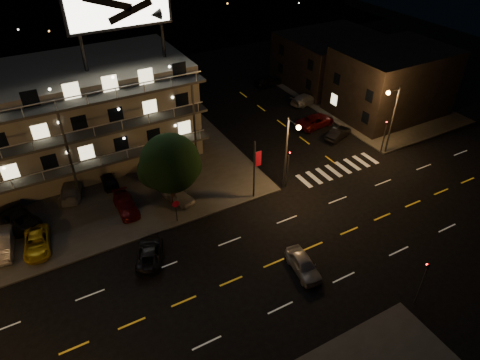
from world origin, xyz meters
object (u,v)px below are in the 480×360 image
road_car_east (303,265)px  side_car_0 (338,133)px  lot_car_4 (178,195)px  road_car_west (150,253)px  tree (170,165)px  lot_car_7 (71,189)px  lot_car_2 (37,243)px

road_car_east → side_car_0: bearing=51.6°
lot_car_4 → road_car_west: bearing=-151.3°
tree → road_car_west: tree is taller
road_car_east → road_car_west: bearing=152.7°
lot_car_7 → road_car_east: bearing=142.2°
tree → lot_car_4: bearing=4.1°
lot_car_2 → road_car_east: road_car_east is taller
lot_car_2 → lot_car_7: 7.53m
tree → lot_car_4: 3.73m
tree → road_car_west: 8.31m
lot_car_2 → side_car_0: size_ratio=1.10×
lot_car_2 → lot_car_7: bearing=65.6°
tree → road_car_west: size_ratio=1.66×
side_car_0 → road_car_west: 27.69m
lot_car_2 → lot_car_4: (12.88, 0.32, 0.01)m
lot_car_4 → lot_car_7: size_ratio=0.77×
road_car_east → tree: bearing=122.0°
lot_car_7 → road_car_west: 12.53m
tree → lot_car_2: 12.96m
side_car_0 → road_car_west: side_car_0 is taller
lot_car_7 → side_car_0: size_ratio=1.19×
lot_car_4 → tree: bearing=162.9°
side_car_0 → lot_car_2: bearing=74.4°
lot_car_4 → side_car_0: (21.58, 2.14, -0.11)m
lot_car_2 → side_car_0: 34.54m
road_car_west → lot_car_7: bearing=-48.5°
side_car_0 → road_car_east: road_car_east is taller
road_car_east → lot_car_2: bearing=153.0°
road_car_west → road_car_east: bearing=167.8°
lot_car_4 → side_car_0: bearing=-15.6°
road_car_east → road_car_west: (-10.26, 7.33, -0.09)m
tree → lot_car_2: size_ratio=1.64×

